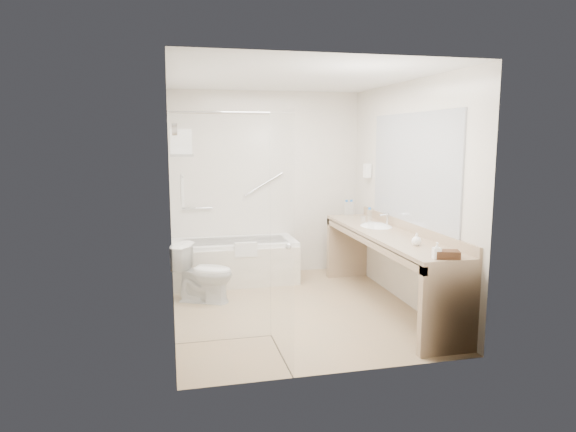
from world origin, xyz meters
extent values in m
plane|color=#A08663|center=(0.00, 0.00, 0.00)|extent=(3.20, 3.20, 0.00)
cube|color=silver|center=(0.00, 0.00, 2.50)|extent=(2.60, 3.20, 0.10)
cube|color=beige|center=(0.00, 1.60, 1.25)|extent=(2.60, 0.10, 2.50)
cube|color=beige|center=(0.00, -1.60, 1.25)|extent=(2.60, 0.10, 2.50)
cube|color=beige|center=(-1.30, 0.00, 1.25)|extent=(0.10, 3.20, 2.50)
cube|color=beige|center=(1.30, 0.00, 1.25)|extent=(0.10, 3.20, 2.50)
cube|color=white|center=(-0.50, 1.25, 0.28)|extent=(1.60, 0.70, 0.55)
cube|color=#EFE2D0|center=(-0.50, 0.89, 0.25)|extent=(1.60, 0.02, 0.50)
cube|color=white|center=(-0.40, 0.90, 0.50)|extent=(0.28, 0.06, 0.18)
cylinder|color=silver|center=(-0.95, 1.56, 0.95)|extent=(0.40, 0.03, 0.03)
cylinder|color=silver|center=(-0.05, 1.56, 1.25)|extent=(0.53, 0.03, 0.33)
cube|color=silver|center=(-0.85, -0.70, 1.05)|extent=(0.90, 0.01, 2.10)
cube|color=silver|center=(-0.40, -1.15, 1.05)|extent=(0.02, 0.90, 2.10)
cylinder|color=silver|center=(-0.85, -0.70, 2.10)|extent=(0.90, 0.02, 0.02)
sphere|color=silver|center=(-0.37, -1.30, 1.00)|extent=(0.05, 0.05, 0.05)
cylinder|color=silver|center=(-1.25, -1.15, 1.95)|extent=(0.04, 0.10, 0.10)
cube|color=silver|center=(-1.17, 0.35, 1.70)|extent=(0.24, 0.55, 0.02)
cylinder|color=silver|center=(-1.17, 0.35, 1.48)|extent=(0.02, 0.55, 0.02)
cube|color=white|center=(-1.17, 0.35, 1.32)|extent=(0.03, 0.42, 0.32)
cube|color=white|center=(-1.17, 0.35, 1.76)|extent=(0.22, 0.40, 0.08)
cube|color=white|center=(-1.17, 0.35, 1.84)|extent=(0.22, 0.40, 0.08)
cube|color=white|center=(-1.17, 0.35, 1.93)|extent=(0.22, 0.40, 0.08)
cube|color=tan|center=(1.02, -0.15, 0.82)|extent=(0.55, 2.70, 0.05)
cube|color=tan|center=(1.29, -0.15, 0.90)|extent=(0.03, 2.70, 0.10)
cube|color=tan|center=(0.77, -0.15, 0.77)|extent=(0.04, 2.70, 0.08)
cube|color=tan|center=(1.02, -1.46, 0.40)|extent=(0.55, 0.08, 0.80)
cube|color=tan|center=(1.02, 1.16, 0.40)|extent=(0.55, 0.08, 0.80)
ellipsoid|color=white|center=(1.05, 0.25, 0.82)|extent=(0.40, 0.52, 0.14)
cylinder|color=silver|center=(1.20, 0.25, 0.93)|extent=(0.03, 0.03, 0.14)
cube|color=#A7ABB2|center=(1.29, -0.15, 1.55)|extent=(0.02, 2.00, 1.20)
cube|color=white|center=(1.25, 1.05, 1.45)|extent=(0.08, 0.10, 0.18)
imported|color=white|center=(-0.95, 0.51, 0.33)|extent=(0.78, 0.63, 0.67)
cube|color=#4C2E1B|center=(1.02, -1.40, 0.88)|extent=(0.24, 0.19, 0.07)
imported|color=white|center=(0.92, -1.40, 0.88)|extent=(0.08, 0.15, 0.07)
imported|color=white|center=(1.01, -0.85, 0.90)|extent=(0.12, 0.14, 0.10)
cylinder|color=silver|center=(1.04, 0.44, 0.94)|extent=(0.06, 0.06, 0.17)
cylinder|color=blue|center=(1.04, 0.44, 1.03)|extent=(0.03, 0.03, 0.03)
cylinder|color=silver|center=(1.05, 1.10, 0.94)|extent=(0.07, 0.07, 0.19)
cylinder|color=blue|center=(1.05, 1.10, 1.05)|extent=(0.04, 0.04, 0.03)
cylinder|color=silver|center=(0.99, 1.10, 0.94)|extent=(0.07, 0.07, 0.18)
cylinder|color=blue|center=(0.99, 1.10, 1.05)|extent=(0.03, 0.03, 0.03)
cylinder|color=silver|center=(0.99, 0.49, 0.89)|extent=(0.07, 0.07, 0.08)
cylinder|color=silver|center=(0.90, 0.03, 0.90)|extent=(0.10, 0.10, 0.10)
camera|label=1|loc=(-1.31, -5.31, 1.89)|focal=32.00mm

